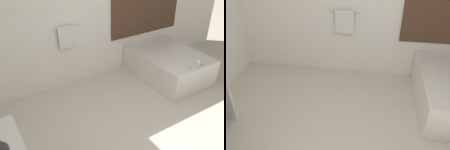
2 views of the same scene
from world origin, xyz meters
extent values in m
plane|color=beige|center=(0.00, 0.00, 0.00)|extent=(16.00, 16.00, 0.00)
cube|color=white|center=(0.00, 2.23, 1.35)|extent=(7.40, 0.06, 2.70)
cube|color=#4C3323|center=(1.49, 2.19, 1.23)|extent=(1.70, 0.02, 1.10)
cylinder|color=silver|center=(-0.30, 2.16, 1.15)|extent=(0.50, 0.02, 0.02)
cube|color=silver|center=(-0.30, 2.15, 0.98)|extent=(0.32, 0.04, 0.40)
cube|color=silver|center=(1.49, 1.40, 0.27)|extent=(1.09, 1.58, 0.53)
ellipsoid|color=white|center=(1.49, 1.40, 0.38)|extent=(0.78, 1.14, 0.30)
cube|color=silver|center=(1.49, 0.71, 0.59)|extent=(0.04, 0.07, 0.12)
sphere|color=silver|center=(1.35, 0.71, 0.56)|extent=(0.06, 0.06, 0.06)
sphere|color=silver|center=(1.63, 0.71, 0.56)|extent=(0.06, 0.06, 0.06)
camera|label=1|loc=(-1.83, -1.77, 2.65)|focal=40.00mm
camera|label=2|loc=(0.19, -1.83, 2.52)|focal=40.00mm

